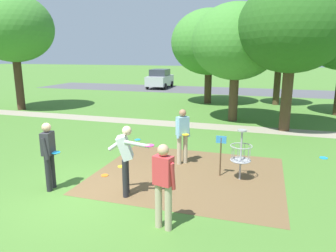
# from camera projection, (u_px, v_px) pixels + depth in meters

# --- Properties ---
(ground_plane) EXTENTS (160.00, 160.00, 0.00)m
(ground_plane) POSITION_uv_depth(u_px,v_px,m) (81.00, 195.00, 7.55)
(ground_plane) COLOR #47752D
(dirt_tee_pad) EXTENTS (5.15, 4.40, 0.01)m
(dirt_tee_pad) POSITION_uv_depth(u_px,v_px,m) (188.00, 174.00, 8.84)
(dirt_tee_pad) COLOR brown
(dirt_tee_pad) RESTS_ON ground
(disc_golf_basket) EXTENTS (0.98, 0.58, 1.39)m
(disc_golf_basket) POSITION_uv_depth(u_px,v_px,m) (239.00, 153.00, 8.35)
(disc_golf_basket) COLOR #9E9EA3
(disc_golf_basket) RESTS_ON ground
(player_foreground_watching) EXTENTS (0.43, 0.49, 1.71)m
(player_foreground_watching) POSITION_uv_depth(u_px,v_px,m) (49.00, 152.00, 7.67)
(player_foreground_watching) COLOR #232328
(player_foreground_watching) RESTS_ON ground
(player_throwing) EXTENTS (0.49, 0.43, 1.71)m
(player_throwing) POSITION_uv_depth(u_px,v_px,m) (163.00, 182.00, 5.90)
(player_throwing) COLOR tan
(player_throwing) RESTS_ON ground
(player_waiting_left) EXTENTS (1.17, 0.47, 1.71)m
(player_waiting_left) POSITION_uv_depth(u_px,v_px,m) (126.00, 156.00, 7.34)
(player_waiting_left) COLOR #232328
(player_waiting_left) RESTS_ON ground
(player_waiting_right) EXTENTS (0.45, 0.45, 1.71)m
(player_waiting_right) POSITION_uv_depth(u_px,v_px,m) (182.00, 133.00, 9.50)
(player_waiting_right) COLOR tan
(player_waiting_right) RESTS_ON ground
(frisbee_near_basket) EXTENTS (0.24, 0.24, 0.02)m
(frisbee_near_basket) POSITION_uv_depth(u_px,v_px,m) (138.00, 140.00, 12.37)
(frisbee_near_basket) COLOR #1E93DB
(frisbee_near_basket) RESTS_ON ground
(frisbee_by_tee) EXTENTS (0.23, 0.23, 0.02)m
(frisbee_by_tee) POSITION_uv_depth(u_px,v_px,m) (166.00, 150.00, 11.09)
(frisbee_by_tee) COLOR white
(frisbee_by_tee) RESTS_ON ground
(frisbee_mid_grass) EXTENTS (0.26, 0.26, 0.02)m
(frisbee_mid_grass) POSITION_uv_depth(u_px,v_px,m) (324.00, 158.00, 10.21)
(frisbee_mid_grass) COLOR #1E93DB
(frisbee_mid_grass) RESTS_ON ground
(frisbee_far_left) EXTENTS (0.23, 0.23, 0.02)m
(frisbee_far_left) POSITION_uv_depth(u_px,v_px,m) (122.00, 166.00, 9.43)
(frisbee_far_left) COLOR gold
(frisbee_far_left) RESTS_ON ground
(frisbee_far_right) EXTENTS (0.20, 0.20, 0.02)m
(frisbee_far_right) POSITION_uv_depth(u_px,v_px,m) (105.00, 175.00, 8.74)
(frisbee_far_right) COLOR orange
(frisbee_far_right) RESTS_ON ground
(frisbee_scattered_b) EXTENTS (0.26, 0.26, 0.02)m
(frisbee_scattered_b) POSITION_uv_depth(u_px,v_px,m) (161.00, 156.00, 10.40)
(frisbee_scattered_b) COLOR orange
(frisbee_scattered_b) RESTS_ON ground
(tree_near_right) EXTENTS (5.04, 5.04, 6.21)m
(tree_near_right) POSITION_uv_depth(u_px,v_px,m) (209.00, 42.00, 20.60)
(tree_near_right) COLOR #422D1E
(tree_near_right) RESTS_ON ground
(tree_mid_left) EXTENTS (4.50, 4.50, 6.34)m
(tree_mid_left) POSITION_uv_depth(u_px,v_px,m) (293.00, 27.00, 12.92)
(tree_mid_left) COLOR #4C3823
(tree_mid_left) RESTS_ON ground
(tree_mid_center) EXTENTS (4.58, 4.58, 6.73)m
(tree_mid_center) POSITION_uv_depth(u_px,v_px,m) (13.00, 28.00, 18.03)
(tree_mid_center) COLOR #422D1E
(tree_mid_center) RESTS_ON ground
(tree_mid_right) EXTENTS (4.31, 4.31, 5.72)m
(tree_mid_right) POSITION_uv_depth(u_px,v_px,m) (236.00, 42.00, 15.07)
(tree_mid_right) COLOR #4C3823
(tree_mid_right) RESTS_ON ground
(tree_far_left) EXTENTS (3.54, 3.54, 5.20)m
(tree_far_left) POSITION_uv_depth(u_px,v_px,m) (280.00, 48.00, 20.11)
(tree_far_left) COLOR #4C3823
(tree_far_left) RESTS_ON ground
(parking_lot_strip) EXTENTS (36.00, 6.00, 0.01)m
(parking_lot_strip) POSITION_uv_depth(u_px,v_px,m) (220.00, 91.00, 28.86)
(parking_lot_strip) COLOR #4C4C51
(parking_lot_strip) RESTS_ON ground
(parked_car_leftmost) EXTENTS (2.15, 4.29, 1.84)m
(parked_car_leftmost) POSITION_uv_depth(u_px,v_px,m) (160.00, 79.00, 30.86)
(parked_car_leftmost) COLOR #B2B7BC
(parked_car_leftmost) RESTS_ON ground
(gravel_path) EXTENTS (40.00, 1.23, 0.00)m
(gravel_path) POSITION_uv_depth(u_px,v_px,m) (175.00, 124.00, 15.15)
(gravel_path) COLOR gray
(gravel_path) RESTS_ON ground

